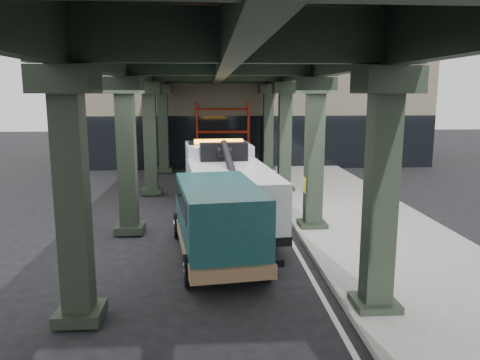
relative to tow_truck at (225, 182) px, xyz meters
name	(u,v)px	position (x,y,z in m)	size (l,w,h in m)	color
ground	(238,252)	(0.26, -3.32, -1.41)	(90.00, 90.00, 0.00)	black
sidewalk	(368,227)	(4.76, -1.32, -1.34)	(5.00, 40.00, 0.15)	gray
lane_stripe	(285,231)	(1.96, -1.32, -1.41)	(0.12, 38.00, 0.01)	silver
viaduct	(221,62)	(-0.14, -1.32, 4.05)	(7.40, 32.00, 6.40)	black
building	(249,101)	(2.26, 16.68, 2.59)	(22.00, 10.00, 8.00)	#C6B793
scaffolding	(223,135)	(0.26, 11.33, 0.69)	(3.08, 0.88, 4.00)	#B8240E
tow_truck	(225,182)	(0.00, 0.00, 0.00)	(3.25, 9.03, 2.90)	black
towed_van	(217,218)	(-0.34, -3.89, -0.26)	(2.71, 5.53, 2.15)	#134143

